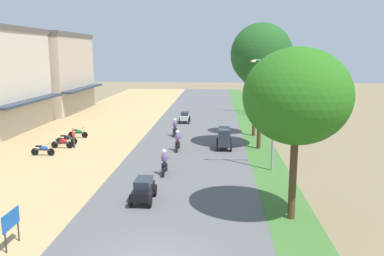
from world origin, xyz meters
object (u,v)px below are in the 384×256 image
(parked_motorbike_second, at_px, (62,142))
(utility_pole_near, at_px, (274,78))
(median_tree_second, at_px, (261,55))
(car_sedan_silver, at_px, (185,117))
(streetlamp_near, at_px, (274,106))
(motorbike_ahead_third, at_px, (178,141))
(median_tree_third, at_px, (255,67))
(street_signboard, at_px, (11,222))
(car_sedan_black, at_px, (143,189))
(parked_motorbike_nearest, at_px, (43,149))
(parked_motorbike_third, at_px, (67,139))
(motorbike_ahead_fourth, at_px, (175,128))
(utility_pole_far, at_px, (270,74))
(streetlamp_mid, at_px, (246,80))
(motorbike_ahead_second, at_px, (165,162))
(pedestrian_on_shoulder, at_px, (74,137))
(parked_motorbike_fourth, at_px, (78,132))
(car_van_charcoal, at_px, (224,137))
(median_tree_nearest, at_px, (297,97))

(parked_motorbike_second, bearing_deg, utility_pole_near, 40.64)
(median_tree_second, height_order, car_sedan_silver, median_tree_second)
(median_tree_second, bearing_deg, streetlamp_near, -87.44)
(motorbike_ahead_third, bearing_deg, parked_motorbike_second, 178.54)
(median_tree_third, bearing_deg, median_tree_second, -90.47)
(utility_pole_near, xyz_separation_m, car_sedan_silver, (-10.05, -3.81, -4.04))
(streetlamp_near, bearing_deg, street_signboard, -136.13)
(car_sedan_silver, bearing_deg, street_signboard, -98.99)
(car_sedan_black, bearing_deg, parked_motorbike_nearest, 136.61)
(parked_motorbike_third, xyz_separation_m, median_tree_third, (16.00, 4.57, 5.79))
(parked_motorbike_nearest, height_order, utility_pole_near, utility_pole_near)
(median_tree_second, bearing_deg, parked_motorbike_nearest, -168.48)
(parked_motorbike_nearest, distance_m, motorbike_ahead_fourth, 11.89)
(parked_motorbike_second, relative_size, utility_pole_far, 0.19)
(streetlamp_mid, xyz_separation_m, motorbike_ahead_second, (-6.91, -26.60, -3.43))
(utility_pole_far, xyz_separation_m, motorbike_ahead_third, (-9.53, -19.43, -4.15))
(median_tree_third, distance_m, car_sedan_silver, 11.01)
(median_tree_second, bearing_deg, pedestrian_on_shoulder, -177.60)
(parked_motorbike_fourth, relative_size, median_tree_second, 0.18)
(utility_pole_near, height_order, utility_pole_far, utility_pole_far)
(car_van_charcoal, xyz_separation_m, motorbike_ahead_third, (-3.64, -0.87, -0.17))
(streetlamp_mid, bearing_deg, parked_motorbike_third, -130.90)
(median_tree_second, bearing_deg, parked_motorbike_third, 178.38)
(motorbike_ahead_second, distance_m, motorbike_ahead_third, 6.21)
(median_tree_second, height_order, car_van_charcoal, median_tree_second)
(median_tree_nearest, height_order, streetlamp_mid, median_tree_nearest)
(pedestrian_on_shoulder, xyz_separation_m, car_sedan_black, (7.83, -11.42, -0.22))
(parked_motorbike_nearest, distance_m, utility_pole_far, 29.38)
(car_sedan_black, distance_m, car_van_charcoal, 12.49)
(parked_motorbike_third, height_order, car_sedan_silver, car_sedan_silver)
(car_sedan_black, bearing_deg, motorbike_ahead_fourth, 90.31)
(parked_motorbike_nearest, bearing_deg, median_tree_third, 27.00)
(streetlamp_near, xyz_separation_m, motorbike_ahead_third, (-6.70, 4.77, -3.44))
(street_signboard, xyz_separation_m, streetlamp_near, (11.72, 11.26, 3.19))
(streetlamp_mid, relative_size, motorbike_ahead_second, 4.04)
(parked_motorbike_third, bearing_deg, motorbike_ahead_fourth, 23.69)
(motorbike_ahead_second, bearing_deg, utility_pole_near, 66.67)
(motorbike_ahead_second, height_order, motorbike_ahead_third, same)
(motorbike_ahead_second, bearing_deg, pedestrian_on_shoulder, 140.81)
(median_tree_nearest, xyz_separation_m, car_van_charcoal, (-2.93, 13.36, -4.75))
(parked_motorbike_second, distance_m, street_signboard, 16.86)
(streetlamp_near, bearing_deg, median_tree_third, 91.18)
(parked_motorbike_fourth, distance_m, pedestrian_on_shoulder, 3.77)
(parked_motorbike_second, xyz_separation_m, pedestrian_on_shoulder, (0.83, 0.35, 0.41))
(pedestrian_on_shoulder, relative_size, motorbike_ahead_second, 0.90)
(parked_motorbike_fourth, distance_m, motorbike_ahead_fourth, 8.77)
(pedestrian_on_shoulder, relative_size, median_tree_third, 0.20)
(motorbike_ahead_third, bearing_deg, utility_pole_near, 59.87)
(streetlamp_mid, relative_size, utility_pole_far, 0.76)
(utility_pole_near, height_order, car_sedan_black, utility_pole_near)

